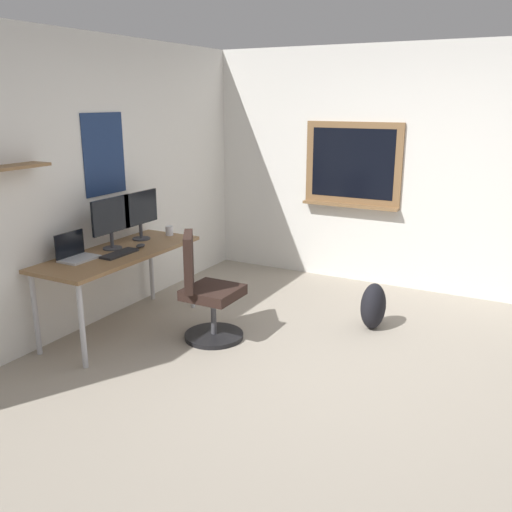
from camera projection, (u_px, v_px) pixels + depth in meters
ground_plane at (333, 381)px, 4.16m from camera, size 5.20×5.20×0.00m
wall_back at (78, 185)px, 4.91m from camera, size 5.00×0.30×2.60m
wall_right at (417, 171)px, 5.89m from camera, size 0.22×5.00×2.60m
desk at (119, 259)px, 4.93m from camera, size 1.61×0.63×0.73m
office_chair at (206, 294)px, 4.79m from camera, size 0.56×0.57×0.95m
laptop at (75, 253)px, 4.66m from camera, size 0.31×0.21×0.23m
monitor_primary at (111, 220)px, 4.92m from camera, size 0.46×0.17×0.46m
monitor_secondary at (141, 212)px, 5.26m from camera, size 0.46×0.17×0.46m
keyboard at (120, 254)px, 4.80m from camera, size 0.37×0.13×0.02m
computer_mouse at (140, 246)px, 5.04m from camera, size 0.10×0.06×0.03m
coffee_mug at (169, 231)px, 5.48m from camera, size 0.08×0.08×0.09m
backpack at (373, 306)px, 5.06m from camera, size 0.32×0.22×0.43m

